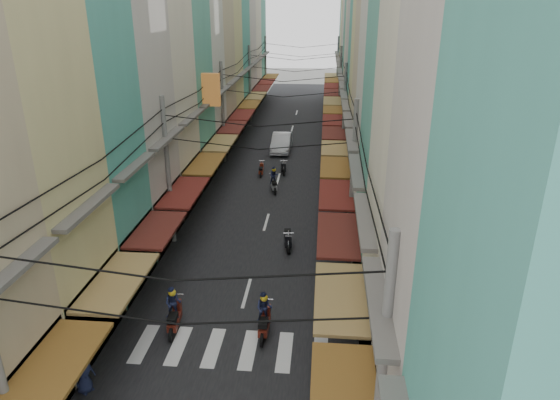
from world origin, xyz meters
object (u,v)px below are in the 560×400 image
Objects in this scene: bicycle at (396,250)px; white_car at (281,151)px; market_umbrella at (425,335)px; traffic_sign at (354,229)px.

white_car is at bearing 12.11° from bicycle.
white_car is 2.03× the size of market_umbrella.
market_umbrella is 0.90× the size of traffic_sign.
white_car is 21.55m from traffic_sign.
white_car is at bearing 104.04° from market_umbrella.
traffic_sign is (5.40, -20.75, 2.19)m from white_car.
traffic_sign is (-1.92, 8.51, -0.19)m from market_umbrella.
bicycle is 0.55× the size of traffic_sign.
white_car reaches higher than bicycle.
traffic_sign reaches higher than market_umbrella.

